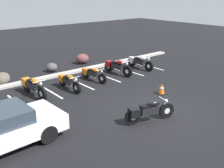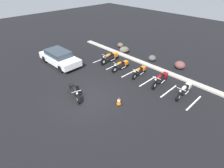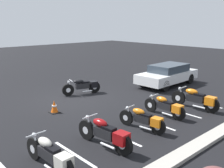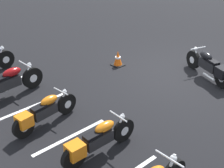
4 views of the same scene
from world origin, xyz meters
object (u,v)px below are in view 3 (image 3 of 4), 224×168
Objects in this scene: car_white at (168,74)px; traffic_cone at (54,107)px; parked_bike_2 at (144,119)px; parked_bike_4 at (51,155)px; parked_bike_0 at (197,99)px; parked_bike_3 at (106,134)px; motorcycle_black_featured at (83,86)px; parked_bike_1 at (166,107)px.

traffic_cone is at bearing -3.88° from car_white.
parked_bike_2 is 3.83m from parked_bike_4.
parked_bike_0 is at bearing 49.94° from car_white.
parked_bike_0 is 4.67m from car_white.
parked_bike_4 is at bearing 58.60° from traffic_cone.
parked_bike_3 is 1.92m from parked_bike_4.
parked_bike_0 is at bearing -92.73° from parked_bike_4.
parked_bike_4 is (5.14, 5.53, 0.00)m from motorcycle_black_featured.
traffic_cone is at bearing 48.74° from parked_bike_0.
parked_bike_1 is 1.80m from parked_bike_2.
motorcycle_black_featured is at bearing -21.69° from car_white.
car_white is (-5.10, 1.83, 0.23)m from motorcycle_black_featured.
traffic_cone is at bearing 42.20° from parked_bike_1.
parked_bike_4 is 0.50× the size of car_white.
parked_bike_2 is at bearing -91.53° from parked_bike_4.
traffic_cone is (1.41, -3.87, -0.16)m from parked_bike_2.
motorcycle_black_featured is 5.14m from parked_bike_1.
parked_bike_1 is at bearing -88.01° from parked_bike_3.
parked_bike_4 reaches higher than parked_bike_1.
parked_bike_1 is 0.47× the size of car_white.
parked_bike_4 is (5.60, 0.41, 0.03)m from parked_bike_1.
motorcycle_black_featured is at bearing 5.48° from parked_bike_1.
traffic_cone is at bearing -34.34° from parked_bike_4.
parked_bike_1 is at bearing 75.00° from parked_bike_0.
parked_bike_1 is 5.70m from car_white.
parked_bike_1 is at bearing 131.86° from traffic_cone.
parked_bike_1 is 3.69× the size of traffic_cone.
traffic_cone is at bearing -11.79° from parked_bike_3.
motorcycle_black_featured is at bearing -20.64° from parked_bike_2.
parked_bike_1 is (-0.46, 5.12, -0.02)m from motorcycle_black_featured.
car_white reaches higher than motorcycle_black_featured.
parked_bike_0 is at bearing 141.50° from traffic_cone.
traffic_cone is at bearing 12.97° from parked_bike_2.
parked_bike_3 is at bearing 97.03° from parked_bike_1.
parked_bike_4 is at bearing 87.45° from parked_bike_0.
car_white is (-6.42, -3.60, 0.27)m from parked_bike_2.
parked_bike_1 is at bearing -86.98° from parked_bike_2.
parked_bike_0 is 4.16× the size of traffic_cone.
parked_bike_2 is at bearing 94.06° from motorcycle_black_featured.
motorcycle_black_featured reaches higher than traffic_cone.
parked_bike_0 reaches higher than parked_bike_1.
traffic_cone is (3.18, -3.55, -0.17)m from parked_bike_1.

